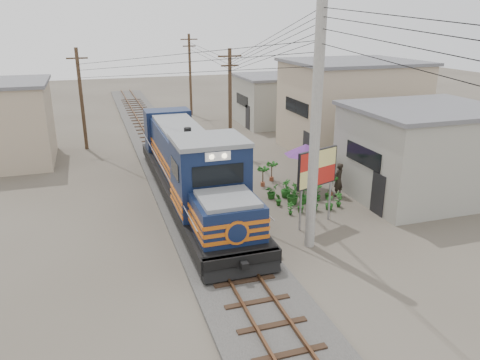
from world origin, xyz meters
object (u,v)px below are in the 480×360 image
object	(u,v)px
market_umbrella	(306,150)
vendor	(338,180)
billboard	(317,170)
locomotive	(191,168)

from	to	relation	value
market_umbrella	vendor	bearing A→B (deg)	-52.32
billboard	market_umbrella	xyz separation A→B (m)	(1.58, 4.45, -0.39)
locomotive	market_umbrella	distance (m)	6.21
locomotive	market_umbrella	xyz separation A→B (m)	(6.20, -0.06, 0.45)
locomotive	vendor	xyz separation A→B (m)	(7.39, -1.61, -0.86)
locomotive	billboard	world-z (taller)	locomotive
locomotive	vendor	size ratio (longest dim) A/B	9.08
vendor	market_umbrella	bearing A→B (deg)	-77.65
market_umbrella	vendor	distance (m)	2.36
billboard	market_umbrella	distance (m)	4.74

